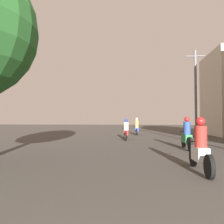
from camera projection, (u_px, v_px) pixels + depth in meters
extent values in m
cylinder|color=black|center=(193.00, 157.00, 6.62)|extent=(0.10, 0.59, 0.59)
cylinder|color=black|center=(209.00, 167.00, 5.20)|extent=(0.10, 0.59, 0.59)
cube|color=silver|center=(200.00, 154.00, 5.92)|extent=(0.30, 0.74, 0.38)
cylinder|color=black|center=(195.00, 142.00, 6.39)|extent=(0.60, 0.04, 0.04)
cylinder|color=maroon|center=(201.00, 137.00, 5.86)|extent=(0.32, 0.32, 0.58)
sphere|color=#A51919|center=(201.00, 121.00, 5.87)|extent=(0.24, 0.24, 0.24)
cylinder|color=black|center=(184.00, 141.00, 10.99)|extent=(0.10, 0.65, 0.65)
cylinder|color=black|center=(190.00, 144.00, 9.74)|extent=(0.10, 0.65, 0.65)
cube|color=#1E6B33|center=(187.00, 139.00, 10.37)|extent=(0.30, 0.92, 0.39)
cylinder|color=black|center=(185.00, 132.00, 10.79)|extent=(0.60, 0.04, 0.04)
cylinder|color=navy|center=(187.00, 128.00, 10.30)|extent=(0.32, 0.32, 0.60)
sphere|color=#A51919|center=(187.00, 119.00, 10.31)|extent=(0.24, 0.24, 0.24)
cylinder|color=black|center=(127.00, 134.00, 16.14)|extent=(0.10, 0.64, 0.64)
cylinder|color=black|center=(126.00, 136.00, 14.70)|extent=(0.10, 0.64, 0.64)
cube|color=red|center=(126.00, 133.00, 15.43)|extent=(0.30, 0.76, 0.36)
cylinder|color=black|center=(126.00, 128.00, 15.91)|extent=(0.60, 0.04, 0.04)
cylinder|color=silver|center=(126.00, 126.00, 15.37)|extent=(0.32, 0.32, 0.56)
sphere|color=navy|center=(126.00, 121.00, 15.38)|extent=(0.24, 0.24, 0.24)
cylinder|color=black|center=(137.00, 131.00, 21.16)|extent=(0.10, 0.60, 0.60)
cylinder|color=black|center=(137.00, 132.00, 19.78)|extent=(0.10, 0.60, 0.60)
cube|color=#1E389E|center=(137.00, 130.00, 20.48)|extent=(0.30, 0.88, 0.35)
cylinder|color=black|center=(137.00, 127.00, 20.93)|extent=(0.60, 0.04, 0.04)
cylinder|color=#B28E47|center=(137.00, 124.00, 20.41)|extent=(0.32, 0.32, 0.70)
sphere|color=silver|center=(137.00, 119.00, 20.42)|extent=(0.24, 0.24, 0.24)
cylinder|color=slate|center=(196.00, 93.00, 18.56)|extent=(0.20, 0.20, 7.36)
cylinder|color=slate|center=(195.00, 56.00, 18.67)|extent=(1.60, 0.10, 0.10)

